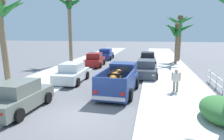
# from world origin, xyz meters

# --- Properties ---
(ground_plane) EXTENTS (160.00, 160.00, 0.00)m
(ground_plane) POSITION_xyz_m (0.00, 0.00, 0.00)
(ground_plane) COLOR slate
(sidewalk_left) EXTENTS (4.65, 60.00, 0.12)m
(sidewalk_left) POSITION_xyz_m (-5.07, 12.00, 0.06)
(sidewalk_left) COLOR beige
(sidewalk_left) RESTS_ON ground
(sidewalk_right) EXTENTS (4.65, 60.00, 0.12)m
(sidewalk_right) POSITION_xyz_m (5.07, 12.00, 0.06)
(sidewalk_right) COLOR beige
(sidewalk_right) RESTS_ON ground
(curb_left) EXTENTS (0.16, 60.00, 0.10)m
(curb_left) POSITION_xyz_m (-4.15, 12.00, 0.05)
(curb_left) COLOR silver
(curb_left) RESTS_ON ground
(curb_right) EXTENTS (0.16, 60.00, 0.10)m
(curb_right) POSITION_xyz_m (4.15, 12.00, 0.05)
(curb_right) COLOR silver
(curb_right) RESTS_ON ground
(pickup_truck) EXTENTS (2.43, 5.31, 1.80)m
(pickup_truck) POSITION_xyz_m (1.32, 4.29, 0.81)
(pickup_truck) COLOR navy
(pickup_truck) RESTS_ON ground
(car_left_near) EXTENTS (2.11, 4.30, 1.54)m
(car_left_near) POSITION_xyz_m (-2.87, 6.68, 0.71)
(car_left_near) COLOR silver
(car_left_near) RESTS_ON ground
(car_right_near) EXTENTS (2.15, 4.31, 1.54)m
(car_right_near) POSITION_xyz_m (-3.24, 21.41, 0.71)
(car_right_near) COLOR navy
(car_right_near) RESTS_ON ground
(car_left_mid) EXTENTS (2.11, 4.30, 1.54)m
(car_left_mid) POSITION_xyz_m (-3.24, 0.12, 0.71)
(car_left_mid) COLOR slate
(car_left_mid) RESTS_ON ground
(car_right_mid) EXTENTS (2.04, 4.27, 1.54)m
(car_right_mid) POSITION_xyz_m (2.93, 9.64, 0.71)
(car_right_mid) COLOR #474C56
(car_right_mid) RESTS_ON ground
(car_left_far) EXTENTS (2.09, 4.29, 1.54)m
(car_left_far) POSITION_xyz_m (2.91, 16.95, 0.71)
(car_left_far) COLOR black
(car_left_far) RESTS_ON ground
(car_right_far) EXTENTS (2.20, 4.33, 1.54)m
(car_right_far) POSITION_xyz_m (-3.16, 14.86, 0.71)
(car_right_far) COLOR maroon
(car_right_far) RESTS_ON ground
(palm_tree_left_fore) EXTENTS (3.82, 3.68, 6.21)m
(palm_tree_left_fore) POSITION_xyz_m (6.90, 20.95, 4.93)
(palm_tree_left_fore) COLOR brown
(palm_tree_left_fore) RESTS_ON ground
(palm_tree_right_fore) EXTENTS (3.21, 3.28, 8.13)m
(palm_tree_right_fore) POSITION_xyz_m (-6.60, 16.22, 6.50)
(palm_tree_right_fore) COLOR #846B4C
(palm_tree_right_fore) RESTS_ON ground
(palm_tree_left_mid) EXTENTS (3.89, 3.42, 6.53)m
(palm_tree_left_mid) POSITION_xyz_m (-7.21, 4.72, 5.20)
(palm_tree_left_mid) COLOR #846B4C
(palm_tree_left_mid) RESTS_ON ground
(palm_tree_left_back) EXTENTS (3.71, 3.67, 5.12)m
(palm_tree_left_back) POSITION_xyz_m (6.29, 17.67, 4.14)
(palm_tree_left_back) COLOR brown
(palm_tree_left_back) RESTS_ON ground
(hedge_bush) EXTENTS (1.80, 2.80, 1.10)m
(hedge_bush) POSITION_xyz_m (6.49, 0.50, 0.55)
(hedge_bush) COLOR #387538
(hedge_bush) RESTS_ON ground
(pedestrian) EXTENTS (0.57, 0.44, 1.59)m
(pedestrian) POSITION_xyz_m (4.97, 4.82, 0.91)
(pedestrian) COLOR gray
(pedestrian) RESTS_ON ground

